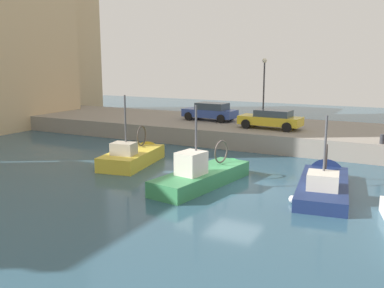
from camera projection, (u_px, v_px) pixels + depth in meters
The scene contains 10 objects.
water_surface at pixel (235, 183), 20.86m from camera, with size 80.00×80.00×0.00m, color #2D5166.
quay_wall at pixel (295, 135), 30.77m from camera, with size 9.00×56.00×1.20m, color gray.
fishing_boat_yellow at pixel (135, 162), 24.89m from camera, with size 5.82×2.88×4.96m.
fishing_boat_green at pixel (206, 181), 20.64m from camera, with size 6.98×2.77×4.67m.
fishing_boat_navy at pixel (324, 188), 19.63m from camera, with size 7.04×2.91×4.54m.
parked_car_blue at pixel (210, 111), 33.72m from camera, with size 2.13×4.35×1.40m.
parked_car_yellow at pixel (271, 119), 29.62m from camera, with size 2.03×4.37×1.31m.
mooring_bollard_north at pixel (382, 139), 24.27m from camera, with size 0.28×0.28×0.55m, color #2D2D33.
quay_streetlamp at pixel (264, 79), 32.65m from camera, with size 0.36×0.36×4.83m.
waterfront_building_central at pixel (53, 36), 47.28m from camera, with size 8.42×6.86×17.00m.
Camera 1 is at (-18.82, -7.42, 5.83)m, focal length 40.15 mm.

